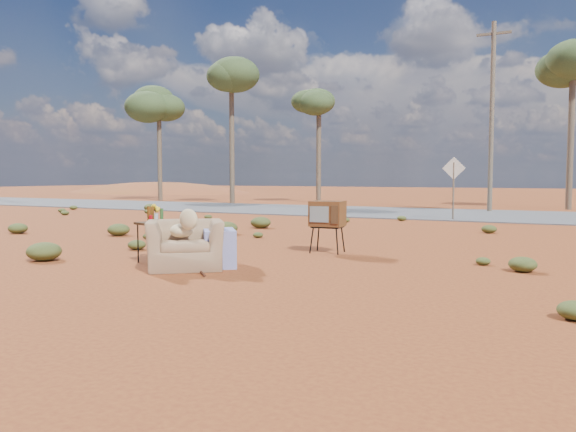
% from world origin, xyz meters
% --- Properties ---
extents(ground, '(140.00, 140.00, 0.00)m').
position_xyz_m(ground, '(0.00, 0.00, 0.00)').
color(ground, brown).
rests_on(ground, ground).
extents(highway, '(140.00, 7.00, 0.04)m').
position_xyz_m(highway, '(0.00, 15.00, 0.02)').
color(highway, '#565659').
rests_on(highway, ground).
extents(dirt_mound, '(26.00, 18.00, 2.00)m').
position_xyz_m(dirt_mound, '(-30.00, 34.00, 0.00)').
color(dirt_mound, brown).
rests_on(dirt_mound, ground).
extents(armchair, '(1.56, 1.60, 1.07)m').
position_xyz_m(armchair, '(-0.44, -0.29, 0.50)').
color(armchair, '#8C6B4C').
rests_on(armchair, ground).
extents(tv_unit, '(0.69, 0.57, 1.03)m').
position_xyz_m(tv_unit, '(0.84, 2.45, 0.77)').
color(tv_unit, black).
rests_on(tv_unit, ground).
extents(side_table, '(0.61, 0.61, 1.01)m').
position_xyz_m(side_table, '(-1.41, -0.07, 0.74)').
color(side_table, '#392514').
rests_on(side_table, ground).
extents(rusty_bar, '(1.08, 1.09, 0.04)m').
position_xyz_m(rusty_bar, '(-0.28, -0.36, 0.02)').
color(rusty_bar, '#4A2213').
rests_on(rusty_bar, ground).
extents(road_sign, '(0.78, 0.06, 2.19)m').
position_xyz_m(road_sign, '(1.50, 12.00, 1.50)').
color(road_sign, brown).
rests_on(road_sign, ground).
extents(eucalyptus_far_left, '(3.20, 3.20, 7.10)m').
position_xyz_m(eucalyptus_far_left, '(-18.00, 20.00, 5.94)').
color(eucalyptus_far_left, brown).
rests_on(eucalyptus_far_left, ground).
extents(eucalyptus_left, '(3.20, 3.20, 8.10)m').
position_xyz_m(eucalyptus_left, '(-12.00, 19.00, 6.92)').
color(eucalyptus_left, brown).
rests_on(eucalyptus_left, ground).
extents(eucalyptus_near_left, '(3.20, 3.20, 6.60)m').
position_xyz_m(eucalyptus_near_left, '(-8.00, 22.00, 5.45)').
color(eucalyptus_near_left, brown).
rests_on(eucalyptus_near_left, ground).
extents(eucalyptus_center, '(3.20, 3.20, 7.60)m').
position_xyz_m(eucalyptus_center, '(5.00, 21.00, 6.43)').
color(eucalyptus_center, brown).
rests_on(eucalyptus_center, ground).
extents(utility_pole_center, '(1.40, 0.20, 8.00)m').
position_xyz_m(utility_pole_center, '(2.00, 17.50, 4.15)').
color(utility_pole_center, brown).
rests_on(utility_pole_center, ground).
extents(scrub_patch, '(17.49, 8.07, 0.33)m').
position_xyz_m(scrub_patch, '(-0.82, 4.41, 0.14)').
color(scrub_patch, '#454E22').
rests_on(scrub_patch, ground).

